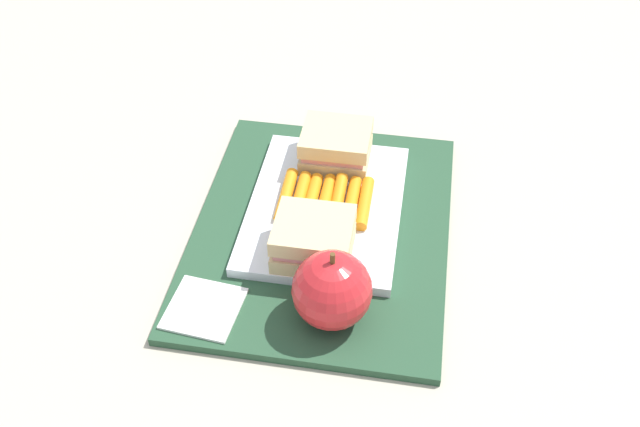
% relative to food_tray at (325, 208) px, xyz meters
% --- Properties ---
extents(ground_plane, '(2.40, 2.40, 0.00)m').
position_rel_food_tray_xyz_m(ground_plane, '(0.03, 0.00, -0.02)').
color(ground_plane, '#B7AD99').
extents(lunchbag_mat, '(0.36, 0.28, 0.01)m').
position_rel_food_tray_xyz_m(lunchbag_mat, '(0.03, 0.00, -0.01)').
color(lunchbag_mat, '#284C33').
rests_on(lunchbag_mat, ground_plane).
extents(food_tray, '(0.23, 0.17, 0.01)m').
position_rel_food_tray_xyz_m(food_tray, '(0.00, 0.00, 0.00)').
color(food_tray, white).
rests_on(food_tray, lunchbag_mat).
extents(sandwich_half_left, '(0.07, 0.08, 0.04)m').
position_rel_food_tray_xyz_m(sandwich_half_left, '(-0.08, 0.00, 0.03)').
color(sandwich_half_left, '#DBC189').
rests_on(sandwich_half_left, food_tray).
extents(sandwich_half_right, '(0.07, 0.08, 0.04)m').
position_rel_food_tray_xyz_m(sandwich_half_right, '(0.08, 0.00, 0.03)').
color(sandwich_half_right, '#DBC189').
rests_on(sandwich_half_right, food_tray).
extents(carrot_sticks_bundle, '(0.08, 0.10, 0.02)m').
position_rel_food_tray_xyz_m(carrot_sticks_bundle, '(0.00, -0.00, 0.01)').
color(carrot_sticks_bundle, orange).
rests_on(carrot_sticks_bundle, food_tray).
extents(apple, '(0.08, 0.08, 0.09)m').
position_rel_food_tray_xyz_m(apple, '(0.15, 0.03, 0.03)').
color(apple, red).
rests_on(apple, lunchbag_mat).
extents(paper_napkin, '(0.08, 0.08, 0.00)m').
position_rel_food_tray_xyz_m(paper_napkin, '(0.16, -0.10, -0.00)').
color(paper_napkin, white).
rests_on(paper_napkin, lunchbag_mat).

